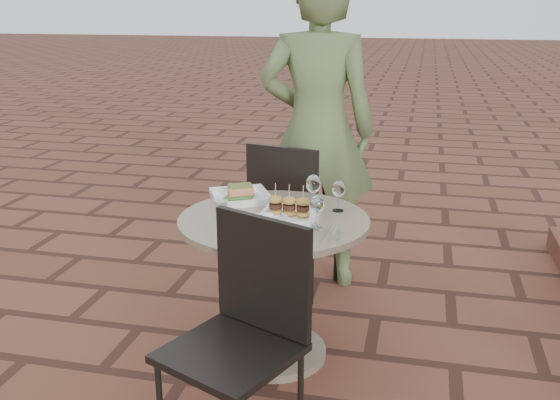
% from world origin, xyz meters
% --- Properties ---
extents(ground, '(60.00, 60.00, 0.00)m').
position_xyz_m(ground, '(0.00, 0.00, 0.00)').
color(ground, brown).
rests_on(ground, ground).
extents(cafe_table, '(0.90, 0.90, 0.73)m').
position_xyz_m(cafe_table, '(-0.05, -0.09, 0.48)').
color(cafe_table, gray).
rests_on(cafe_table, ground).
extents(chair_far, '(0.53, 0.53, 0.93)m').
position_xyz_m(chair_far, '(-0.13, 0.63, 0.55)').
color(chair_far, black).
rests_on(chair_far, ground).
extents(chair_near, '(0.58, 0.58, 0.93)m').
position_xyz_m(chair_near, '(-0.00, -0.74, 0.55)').
color(chair_near, black).
rests_on(chair_near, ground).
extents(diner, '(0.74, 0.52, 1.92)m').
position_xyz_m(diner, '(-0.02, 0.87, 0.96)').
color(diner, '#4E6035').
rests_on(diner, ground).
extents(plate_salmon, '(0.38, 0.38, 0.08)m').
position_xyz_m(plate_salmon, '(-0.29, 0.15, 0.75)').
color(plate_salmon, white).
rests_on(plate_salmon, cafe_table).
extents(plate_sliders, '(0.26, 0.26, 0.16)m').
position_xyz_m(plate_sliders, '(0.02, -0.08, 0.77)').
color(plate_sliders, white).
rests_on(plate_sliders, cafe_table).
extents(plate_tuna, '(0.34, 0.34, 0.03)m').
position_xyz_m(plate_tuna, '(-0.06, -0.24, 0.75)').
color(plate_tuna, white).
rests_on(plate_tuna, cafe_table).
extents(wine_glass_right, '(0.07, 0.07, 0.16)m').
position_xyz_m(wine_glass_right, '(0.17, -0.19, 0.84)').
color(wine_glass_right, white).
rests_on(wine_glass_right, cafe_table).
extents(wine_glass_mid, '(0.07, 0.07, 0.17)m').
position_xyz_m(wine_glass_mid, '(0.10, 0.09, 0.85)').
color(wine_glass_mid, white).
rests_on(wine_glass_mid, cafe_table).
extents(wine_glass_far, '(0.06, 0.06, 0.15)m').
position_xyz_m(wine_glass_far, '(0.23, 0.08, 0.84)').
color(wine_glass_far, white).
rests_on(wine_glass_far, cafe_table).
extents(steel_ramekin, '(0.06, 0.06, 0.05)m').
position_xyz_m(steel_ramekin, '(-0.33, -0.04, 0.75)').
color(steel_ramekin, silver).
rests_on(steel_ramekin, cafe_table).
extents(cutlery_set, '(0.09, 0.20, 0.00)m').
position_xyz_m(cutlery_set, '(0.25, -0.24, 0.73)').
color(cutlery_set, silver).
rests_on(cutlery_set, cafe_table).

